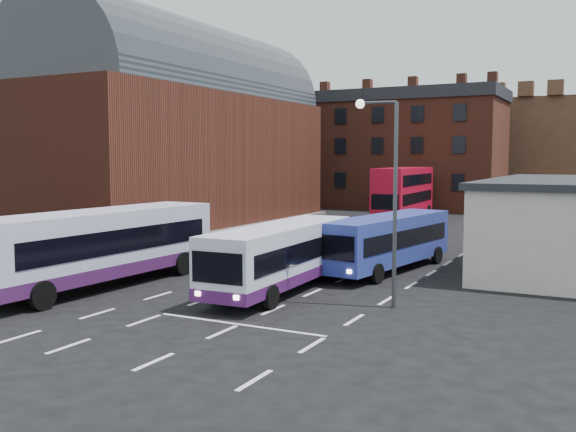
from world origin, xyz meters
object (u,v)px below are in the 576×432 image
at_px(bus_white_inbound, 281,252).
at_px(bus_white_outbound, 101,242).
at_px(pedestrian_beige, 7,266).
at_px(street_lamp, 388,183).
at_px(bus_blue, 387,239).
at_px(bus_red_double, 404,192).

bearing_deg(bus_white_inbound, bus_white_outbound, 19.08).
bearing_deg(pedestrian_beige, street_lamp, -155.75).
distance_m(bus_blue, street_lamp, 7.96).
height_order(bus_white_outbound, street_lamp, street_lamp).
xyz_separation_m(bus_white_outbound, pedestrian_beige, (-3.18, -1.97, -0.96)).
xyz_separation_m(bus_white_inbound, bus_blue, (2.28, 6.19, -0.02)).
xyz_separation_m(bus_red_double, pedestrian_beige, (-5.33, -36.22, -1.48)).
distance_m(bus_red_double, street_lamp, 33.85).
distance_m(bus_red_double, pedestrian_beige, 36.64).
relative_size(bus_white_outbound, street_lamp, 1.58).
xyz_separation_m(bus_blue, pedestrian_beige, (-12.40, -10.81, -0.64)).
bearing_deg(bus_blue, bus_red_double, -66.19).
distance_m(bus_white_outbound, street_lamp, 11.98).
distance_m(bus_white_inbound, pedestrian_beige, 11.14).
distance_m(bus_white_inbound, bus_red_double, 31.97).
height_order(bus_white_outbound, bus_red_double, bus_red_double).
bearing_deg(bus_red_double, bus_blue, 103.49).
bearing_deg(bus_white_inbound, bus_blue, -112.03).
height_order(bus_white_inbound, bus_red_double, bus_red_double).
height_order(bus_white_inbound, street_lamp, street_lamp).
relative_size(bus_white_outbound, bus_white_inbound, 1.20).
height_order(bus_white_outbound, bus_white_inbound, bus_white_outbound).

